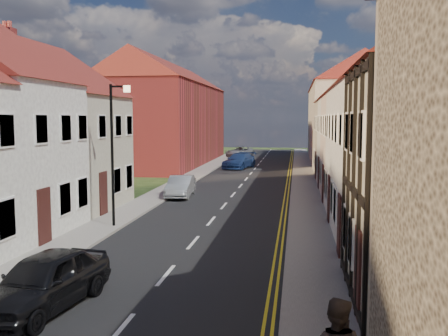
{
  "coord_description": "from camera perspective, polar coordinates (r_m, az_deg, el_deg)",
  "views": [
    {
      "loc": [
        3.83,
        -0.14,
        4.71
      ],
      "look_at": [
        0.27,
        24.23,
        2.24
      ],
      "focal_mm": 40.0,
      "sensor_mm": 36.0,
      "label": 1
    }
  ],
  "objects": [
    {
      "name": "pavement_left",
      "position": [
        31.58,
        -6.89,
        -2.78
      ],
      "size": [
        1.8,
        90.0,
        0.12
      ],
      "primitive_type": "cube",
      "color": "#A69D97",
      "rests_on": "ground"
    },
    {
      "name": "cottage_l_pink",
      "position": [
        27.34,
        -20.45,
        4.66
      ],
      "size": [
        8.3,
        6.3,
        8.8
      ],
      "color": "#BBB99D",
      "rests_on": "ground"
    },
    {
      "name": "road",
      "position": [
        30.74,
        1.06,
        -3.07
      ],
      "size": [
        7.0,
        90.0,
        0.02
      ],
      "primitive_type": "cube",
      "color": "black",
      "rests_on": "ground"
    },
    {
      "name": "block_left_far",
      "position": [
        51.83,
        -6.4,
        6.33
      ],
      "size": [
        8.3,
        24.2,
        10.5
      ],
      "color": "maroon",
      "rests_on": "ground"
    },
    {
      "name": "car_distant",
      "position": [
        60.18,
        1.8,
        1.86
      ],
      "size": [
        3.37,
        5.15,
        1.32
      ],
      "primitive_type": "imported",
      "rotation": [
        0.0,
        0.0,
        -0.27
      ],
      "color": "#9DA0A4",
      "rests_on": "ground"
    },
    {
      "name": "cottage_r_white_far",
      "position": [
        34.87,
        17.41,
        5.08
      ],
      "size": [
        8.3,
        5.2,
        9.0
      ],
      "color": "white",
      "rests_on": "ground"
    },
    {
      "name": "car_far",
      "position": [
        46.84,
        1.75,
        0.82
      ],
      "size": [
        3.17,
        5.25,
        1.42
      ],
      "primitive_type": "imported",
      "rotation": [
        0.0,
        0.0,
        -0.26
      ],
      "color": "navy",
      "rests_on": "ground"
    },
    {
      "name": "cottage_r_cream_mid",
      "position": [
        24.26,
        21.42,
        4.79
      ],
      "size": [
        8.3,
        5.2,
        9.0
      ],
      "color": "white",
      "rests_on": "ground"
    },
    {
      "name": "car_mid",
      "position": [
        30.01,
        -4.97,
        -2.1
      ],
      "size": [
        1.59,
        3.93,
        1.27
      ],
      "primitive_type": "imported",
      "rotation": [
        0.0,
        0.0,
        0.07
      ],
      "color": "#A2A6A9",
      "rests_on": "ground"
    },
    {
      "name": "lamppost",
      "position": [
        21.57,
        -12.46,
        2.48
      ],
      "size": [
        0.88,
        0.15,
        6.0
      ],
      "color": "black",
      "rests_on": "pavement_left"
    },
    {
      "name": "car_near",
      "position": [
        13.34,
        -19.85,
        -12.06
      ],
      "size": [
        2.25,
        4.36,
        1.42
      ],
      "primitive_type": "imported",
      "rotation": [
        0.0,
        0.0,
        -0.14
      ],
      "color": "black",
      "rests_on": "ground"
    },
    {
      "name": "cottage_r_cream_far",
      "position": [
        40.21,
        16.2,
        5.16
      ],
      "size": [
        8.3,
        6.0,
        9.0
      ],
      "color": "#BBB99D",
      "rests_on": "ground"
    },
    {
      "name": "cottage_r_pink",
      "position": [
        29.55,
        19.06,
        4.95
      ],
      "size": [
        8.3,
        6.0,
        9.0
      ],
      "color": "beige",
      "rests_on": "ground"
    },
    {
      "name": "block_right_far",
      "position": [
        55.41,
        14.06,
        6.15
      ],
      "size": [
        8.3,
        24.2,
        10.5
      ],
      "color": "#BBB99D",
      "rests_on": "ground"
    },
    {
      "name": "pavement_right",
      "position": [
        30.5,
        9.3,
        -3.12
      ],
      "size": [
        1.8,
        90.0,
        0.12
      ],
      "primitive_type": "cube",
      "color": "#A69D97",
      "rests_on": "ground"
    }
  ]
}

